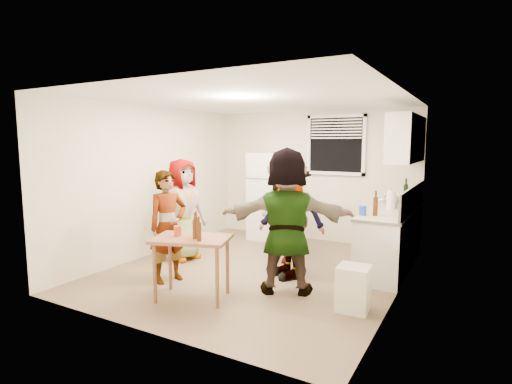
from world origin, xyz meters
The scene contains 23 objects.
room centered at (0.00, 0.00, 0.00)m, with size 4.00×4.50×2.50m, color silver, non-canonical shape.
window centered at (0.45, 2.21, 1.85)m, with size 1.12×0.10×1.06m, color white, non-canonical shape.
refrigerator centered at (-0.75, 1.88, 0.85)m, with size 0.70×0.70×1.70m, color white.
counter_lower centered at (1.70, 1.15, 0.43)m, with size 0.60×2.20×0.86m, color white.
countertop centered at (1.70, 1.15, 0.88)m, with size 0.64×2.22×0.04m, color beige.
backsplash centered at (1.99, 1.15, 1.08)m, with size 0.03×2.20×0.36m, color #B1ACA3.
upper_cabinets centered at (1.83, 1.35, 1.95)m, with size 0.34×1.60×0.70m, color white.
kettle centered at (1.65, 1.32, 0.90)m, with size 0.27×0.22×0.22m, color silver, non-canonical shape.
paper_towel centered at (1.68, 1.14, 0.90)m, with size 0.13×0.13×0.28m, color white.
wine_bottle centered at (1.75, 2.03, 0.90)m, with size 0.07×0.07×0.29m, color black.
beer_bottle_counter centered at (1.60, 0.47, 0.90)m, with size 0.07×0.07×0.25m, color #47230C.
blue_cup centered at (1.45, 0.39, 0.90)m, with size 0.10×0.10×0.13m, color blue.
picture_frame centered at (1.92, 1.50, 0.97)m, with size 0.02×0.17×0.15m, color #F1C548.
trash_bin centered at (1.65, -0.71, 0.25)m, with size 0.35×0.35×0.51m, color white.
serving_table centered at (-0.17, -1.32, 0.00)m, with size 0.90×0.60×0.76m, color brown, non-canonical shape.
beer_bottle_table centered at (0.02, -1.41, 0.76)m, with size 0.06×0.06×0.21m, color #47230C.
red_cup centered at (-0.36, -1.34, 0.76)m, with size 0.09×0.09×0.12m, color #BC3E20.
guest_grey centered at (-1.34, -0.07, 0.00)m, with size 0.80×1.64×0.52m, color #959595.
guest_stripe centered at (-0.84, -0.98, 0.00)m, with size 0.56×1.53×0.37m, color #141933.
guest_back_left centered at (-0.14, 1.04, 0.00)m, with size 0.73×1.49×0.57m, color #4E3427.
guest_back_right centered at (0.30, 0.58, 0.00)m, with size 1.03×1.60×0.59m, color #45464A.
guest_black centered at (0.52, -0.01, 0.00)m, with size 1.02×1.75×0.43m, color black.
guest_orange centered at (0.74, -0.56, 0.00)m, with size 1.71×1.84×0.54m, color #C5693B.
Camera 1 is at (2.81, -5.04, 1.90)m, focal length 28.00 mm.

